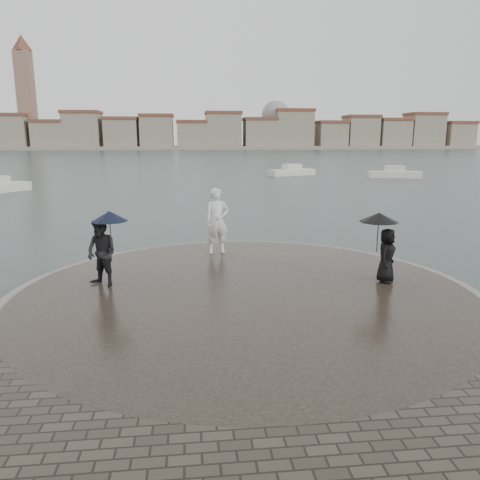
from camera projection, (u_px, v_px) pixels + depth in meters
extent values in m
plane|color=#2B3835|center=(267.00, 366.00, 9.03)|extent=(400.00, 400.00, 0.00)
cylinder|color=gray|center=(245.00, 298.00, 12.40)|extent=(12.50, 12.50, 0.32)
cylinder|color=#2D261E|center=(245.00, 297.00, 12.39)|extent=(11.90, 11.90, 0.36)
imported|color=white|center=(217.00, 221.00, 16.15)|extent=(0.88, 0.63, 2.27)
imported|color=black|center=(102.00, 253.00, 12.61)|extent=(1.13, 1.08, 1.84)
cylinder|color=black|center=(111.00, 236.00, 12.64)|extent=(0.02, 0.02, 0.90)
cone|color=black|center=(109.00, 216.00, 12.52)|extent=(0.98, 0.98, 0.28)
imported|color=black|center=(386.00, 255.00, 12.98)|extent=(0.83, 0.88, 1.52)
cylinder|color=black|center=(378.00, 236.00, 12.93)|extent=(0.02, 0.02, 0.90)
cone|color=black|center=(379.00, 217.00, 12.82)|extent=(1.08, 1.08, 0.26)
cube|color=gray|center=(192.00, 148.00, 167.13)|extent=(260.00, 20.00, 1.20)
cube|color=gray|center=(12.00, 133.00, 156.80)|extent=(11.00, 10.00, 11.00)
cube|color=brown|center=(10.00, 115.00, 155.51)|extent=(11.60, 10.60, 1.00)
cube|color=gray|center=(50.00, 136.00, 158.29)|extent=(10.00, 10.00, 9.00)
cube|color=brown|center=(48.00, 121.00, 157.21)|extent=(10.60, 10.60, 1.00)
cube|color=gray|center=(83.00, 132.00, 159.13)|extent=(12.00, 10.00, 12.00)
cube|color=brown|center=(81.00, 112.00, 157.73)|extent=(12.60, 10.60, 1.00)
cube|color=gray|center=(122.00, 135.00, 160.72)|extent=(11.00, 10.00, 10.00)
cube|color=brown|center=(121.00, 118.00, 159.54)|extent=(11.60, 10.60, 1.00)
cube|color=gray|center=(157.00, 133.00, 161.89)|extent=(11.00, 10.00, 11.00)
cube|color=brown|center=(156.00, 116.00, 160.59)|extent=(11.60, 10.60, 1.00)
cube|color=gray|center=(192.00, 136.00, 163.37)|extent=(10.00, 10.00, 9.00)
cube|color=brown|center=(192.00, 122.00, 162.30)|extent=(10.60, 10.60, 1.00)
cube|color=gray|center=(223.00, 132.00, 164.22)|extent=(12.00, 10.00, 12.00)
cube|color=brown|center=(223.00, 113.00, 162.81)|extent=(12.60, 10.60, 1.00)
cube|color=gray|center=(260.00, 135.00, 165.81)|extent=(11.00, 10.00, 10.00)
cube|color=brown|center=(260.00, 119.00, 164.62)|extent=(11.60, 10.60, 1.00)
cube|color=gray|center=(293.00, 131.00, 166.76)|extent=(13.00, 10.00, 13.00)
cube|color=brown|center=(294.00, 110.00, 165.25)|extent=(13.60, 10.60, 1.00)
cube|color=gray|center=(331.00, 136.00, 168.67)|extent=(10.00, 10.00, 9.00)
cube|color=brown|center=(332.00, 122.00, 167.59)|extent=(10.60, 10.60, 1.00)
cube|color=gray|center=(361.00, 134.00, 169.62)|extent=(11.00, 10.00, 11.00)
cube|color=brown|center=(361.00, 117.00, 168.33)|extent=(11.60, 10.60, 1.00)
cube|color=gray|center=(392.00, 135.00, 171.00)|extent=(11.00, 10.00, 10.00)
cube|color=brown|center=(393.00, 120.00, 169.81)|extent=(11.60, 10.60, 1.00)
cube|color=gray|center=(424.00, 132.00, 172.06)|extent=(12.00, 10.00, 12.00)
cube|color=brown|center=(425.00, 114.00, 170.65)|extent=(12.60, 10.60, 1.00)
cube|color=gray|center=(456.00, 136.00, 173.76)|extent=(10.00, 10.00, 9.00)
cube|color=brown|center=(458.00, 123.00, 172.68)|extent=(10.60, 10.60, 1.00)
cube|color=#846654|center=(27.00, 101.00, 157.01)|extent=(5.00, 5.00, 32.00)
cone|color=brown|center=(21.00, 43.00, 153.02)|extent=(6.80, 6.80, 5.00)
sphere|color=gray|center=(276.00, 115.00, 166.88)|extent=(10.00, 10.00, 10.00)
cube|color=silver|center=(394.00, 175.00, 50.71)|extent=(5.72, 2.76, 0.90)
cube|color=silver|center=(395.00, 170.00, 50.58)|extent=(2.21, 1.61, 0.90)
cube|color=silver|center=(292.00, 173.00, 53.77)|extent=(5.71, 3.47, 0.90)
cube|color=silver|center=(292.00, 168.00, 53.64)|extent=(2.30, 1.84, 0.90)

